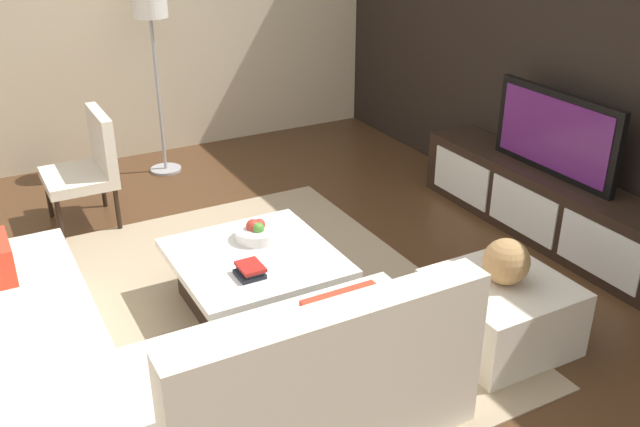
% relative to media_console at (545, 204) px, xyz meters
% --- Properties ---
extents(ground_plane, '(14.00, 14.00, 0.00)m').
position_rel_media_console_xyz_m(ground_plane, '(0.00, -2.40, -0.25)').
color(ground_plane, '#4C301C').
extents(feature_wall_back, '(6.40, 0.12, 2.80)m').
position_rel_media_console_xyz_m(feature_wall_back, '(0.00, 0.30, 1.15)').
color(feature_wall_back, black).
rests_on(feature_wall_back, ground).
extents(side_wall_left, '(0.12, 5.20, 2.80)m').
position_rel_media_console_xyz_m(side_wall_left, '(-3.20, -2.20, 1.15)').
color(side_wall_left, beige).
rests_on(side_wall_left, ground).
extents(area_rug, '(3.07, 2.55, 0.01)m').
position_rel_media_console_xyz_m(area_rug, '(-0.10, -2.40, -0.24)').
color(area_rug, tan).
rests_on(area_rug, ground).
extents(media_console, '(2.30, 0.45, 0.50)m').
position_rel_media_console_xyz_m(media_console, '(0.00, 0.00, 0.00)').
color(media_console, black).
rests_on(media_console, ground).
extents(television, '(1.11, 0.06, 0.60)m').
position_rel_media_console_xyz_m(television, '(0.00, 0.00, 0.55)').
color(television, black).
rests_on(television, media_console).
extents(sectional_couch, '(2.30, 2.36, 0.84)m').
position_rel_media_console_xyz_m(sectional_couch, '(0.50, -3.26, 0.04)').
color(sectional_couch, beige).
rests_on(sectional_couch, ground).
extents(coffee_table, '(0.97, 0.94, 0.38)m').
position_rel_media_console_xyz_m(coffee_table, '(-0.10, -2.30, -0.05)').
color(coffee_table, black).
rests_on(coffee_table, ground).
extents(accent_chair_near, '(0.56, 0.50, 0.87)m').
position_rel_media_console_xyz_m(accent_chair_near, '(-1.84, -2.89, 0.24)').
color(accent_chair_near, black).
rests_on(accent_chair_near, ground).
extents(floor_lamp, '(0.30, 0.30, 1.70)m').
position_rel_media_console_xyz_m(floor_lamp, '(-2.61, -2.10, 1.17)').
color(floor_lamp, '#A5A5AA').
rests_on(floor_lamp, ground).
extents(ottoman, '(0.70, 0.70, 0.40)m').
position_rel_media_console_xyz_m(ottoman, '(0.89, -1.22, -0.05)').
color(ottoman, beige).
rests_on(ottoman, ground).
extents(fruit_bowl, '(0.28, 0.28, 0.13)m').
position_rel_media_console_xyz_m(fruit_bowl, '(-0.28, -2.20, 0.18)').
color(fruit_bowl, silver).
rests_on(fruit_bowl, coffee_table).
extents(decorative_ball, '(0.26, 0.26, 0.26)m').
position_rel_media_console_xyz_m(decorative_ball, '(0.89, -1.22, 0.28)').
color(decorative_ball, '#AD8451').
rests_on(decorative_ball, ottoman).
extents(book_stack, '(0.17, 0.15, 0.07)m').
position_rel_media_console_xyz_m(book_stack, '(0.12, -2.42, 0.17)').
color(book_stack, '#1E232D').
rests_on(book_stack, coffee_table).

